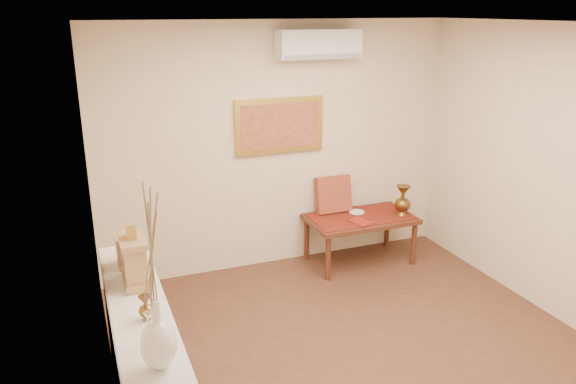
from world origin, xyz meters
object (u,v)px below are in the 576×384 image
white_vase (153,282)px  mantel_clock (134,260)px  low_table (360,222)px  display_ledge (144,367)px  brass_urn_tall (403,197)px  wooden_chest (127,250)px

white_vase → mantel_clock: white_vase is taller
low_table → white_vase: bearing=-135.2°
display_ledge → mantel_clock: bearing=84.7°
mantel_clock → low_table: size_ratio=0.34×
mantel_clock → low_table: 3.15m
white_vase → low_table: 3.86m
mantel_clock → low_table: bearing=30.8°
display_ledge → low_table: (2.67, 1.88, -0.01)m
brass_urn_tall → low_table: brass_urn_tall is taller
brass_urn_tall → wooden_chest: (-3.13, -1.15, 0.34)m
brass_urn_tall → low_table: 0.56m
wooden_chest → mantel_clock: bearing=-87.2°
display_ledge → mantel_clock: 0.73m
brass_urn_tall → mantel_clock: bearing=-154.9°
white_vase → mantel_clock: 1.10m
white_vase → wooden_chest: 1.41m
display_ledge → wooden_chest: wooden_chest is taller
white_vase → wooden_chest: white_vase is taller
white_vase → wooden_chest: (-0.01, 1.36, -0.39)m
brass_urn_tall → display_ledge: bearing=-150.7°
display_ledge → brass_urn_tall: bearing=29.3°
white_vase → display_ledge: size_ratio=0.50×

